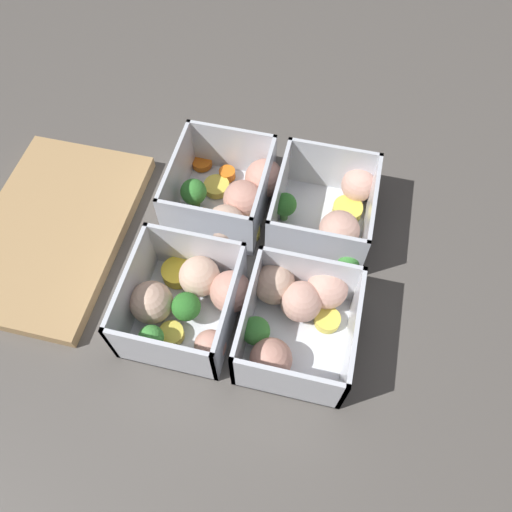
% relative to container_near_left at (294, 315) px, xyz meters
% --- Properties ---
extents(ground_plane, '(4.00, 4.00, 0.00)m').
position_rel_container_near_left_xyz_m(ground_plane, '(0.07, 0.06, -0.03)').
color(ground_plane, '#56514C').
extents(container_near_left, '(0.16, 0.12, 0.08)m').
position_rel_container_near_left_xyz_m(container_near_left, '(0.00, 0.00, 0.00)').
color(container_near_left, silver).
rests_on(container_near_left, ground_plane).
extents(container_near_right, '(0.16, 0.13, 0.08)m').
position_rel_container_near_left_xyz_m(container_near_right, '(0.15, -0.02, -0.00)').
color(container_near_right, silver).
rests_on(container_near_right, ground_plane).
extents(container_far_left, '(0.14, 0.14, 0.08)m').
position_rel_container_near_left_xyz_m(container_far_left, '(-0.01, 0.12, -0.00)').
color(container_far_left, silver).
rests_on(container_far_left, ground_plane).
extents(container_far_right, '(0.15, 0.14, 0.08)m').
position_rel_container_near_left_xyz_m(container_far_right, '(0.15, 0.11, -0.00)').
color(container_far_right, silver).
rests_on(container_far_right, ground_plane).
extents(cutting_board, '(0.28, 0.18, 0.02)m').
position_rel_container_near_left_xyz_m(cutting_board, '(0.05, 0.33, -0.02)').
color(cutting_board, tan).
rests_on(cutting_board, ground_plane).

